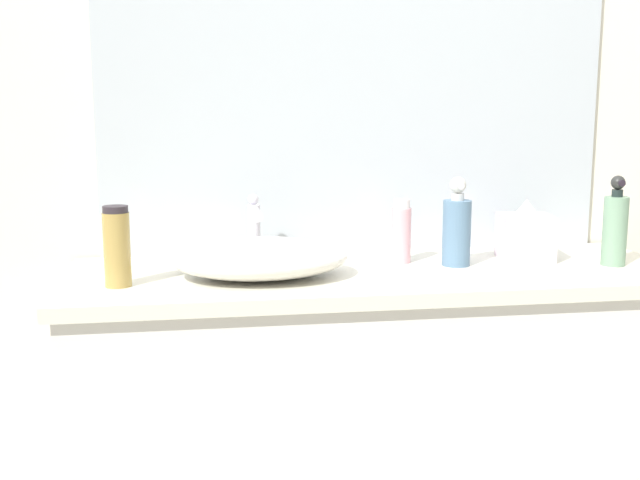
{
  "coord_description": "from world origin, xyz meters",
  "views": [
    {
      "loc": [
        -0.44,
        -1.37,
        1.31
      ],
      "look_at": [
        -0.16,
        0.41,
        0.99
      ],
      "focal_mm": 43.51,
      "sensor_mm": 36.0,
      "label": 1
    }
  ],
  "objects_px": {
    "spray_can": "(117,247)",
    "tissue_box": "(525,234)",
    "soap_dispenser": "(457,228)",
    "perfume_bottle": "(615,227)",
    "sink_basin": "(260,258)",
    "lotion_bottle": "(402,232)"
  },
  "relations": [
    {
      "from": "soap_dispenser",
      "to": "lotion_bottle",
      "type": "relative_size",
      "value": 1.37
    },
    {
      "from": "perfume_bottle",
      "to": "tissue_box",
      "type": "relative_size",
      "value": 1.43
    },
    {
      "from": "spray_can",
      "to": "tissue_box",
      "type": "relative_size",
      "value": 1.14
    },
    {
      "from": "soap_dispenser",
      "to": "tissue_box",
      "type": "relative_size",
      "value": 1.42
    },
    {
      "from": "soap_dispenser",
      "to": "tissue_box",
      "type": "xyz_separation_m",
      "value": [
        0.2,
        0.04,
        -0.03
      ]
    },
    {
      "from": "soap_dispenser",
      "to": "perfume_bottle",
      "type": "height_order",
      "value": "perfume_bottle"
    },
    {
      "from": "soap_dispenser",
      "to": "spray_can",
      "type": "xyz_separation_m",
      "value": [
        -0.81,
        -0.1,
        -0.0
      ]
    },
    {
      "from": "sink_basin",
      "to": "perfume_bottle",
      "type": "height_order",
      "value": "perfume_bottle"
    },
    {
      "from": "spray_can",
      "to": "tissue_box",
      "type": "bearing_deg",
      "value": 8.11
    },
    {
      "from": "soap_dispenser",
      "to": "tissue_box",
      "type": "bearing_deg",
      "value": 12.52
    },
    {
      "from": "soap_dispenser",
      "to": "sink_basin",
      "type": "bearing_deg",
      "value": -173.83
    },
    {
      "from": "perfume_bottle",
      "to": "spray_can",
      "type": "distance_m",
      "value": 1.2
    },
    {
      "from": "soap_dispenser",
      "to": "perfume_bottle",
      "type": "relative_size",
      "value": 0.99
    },
    {
      "from": "sink_basin",
      "to": "lotion_bottle",
      "type": "height_order",
      "value": "lotion_bottle"
    },
    {
      "from": "spray_can",
      "to": "lotion_bottle",
      "type": "bearing_deg",
      "value": 12.81
    },
    {
      "from": "lotion_bottle",
      "to": "spray_can",
      "type": "bearing_deg",
      "value": -167.19
    },
    {
      "from": "soap_dispenser",
      "to": "spray_can",
      "type": "height_order",
      "value": "soap_dispenser"
    },
    {
      "from": "perfume_bottle",
      "to": "tissue_box",
      "type": "distance_m",
      "value": 0.22
    },
    {
      "from": "soap_dispenser",
      "to": "spray_can",
      "type": "bearing_deg",
      "value": -173.0
    },
    {
      "from": "tissue_box",
      "to": "soap_dispenser",
      "type": "bearing_deg",
      "value": -167.48
    },
    {
      "from": "lotion_bottle",
      "to": "tissue_box",
      "type": "height_order",
      "value": "lotion_bottle"
    },
    {
      "from": "sink_basin",
      "to": "perfume_bottle",
      "type": "relative_size",
      "value": 1.83
    }
  ]
}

